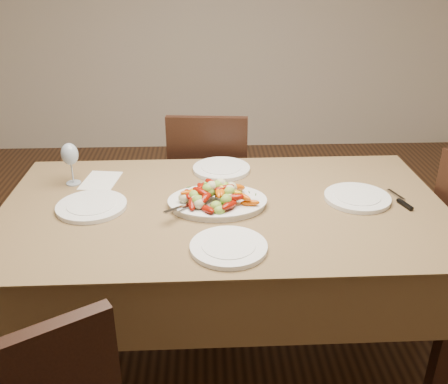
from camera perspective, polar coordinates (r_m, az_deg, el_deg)
name	(u,v)px	position (r m, az deg, el deg)	size (l,w,h in m)	color
dining_table	(224,281)	(2.26, 0.00, -10.12)	(1.84, 1.04, 0.76)	brown
chair_far	(210,186)	(2.91, -1.59, 0.72)	(0.42, 0.42, 0.95)	black
serving_platter	(217,203)	(2.06, -0.76, -1.28)	(0.40, 0.29, 0.02)	white
roasted_vegetables	(217,191)	(2.03, -0.77, 0.15)	(0.32, 0.22, 0.09)	#740D03
serving_spoon	(202,200)	(2.00, -2.58, -0.86)	(0.28, 0.06, 0.03)	#9EA0A8
plate_left	(92,206)	(2.11, -14.89, -1.60)	(0.29, 0.29, 0.02)	white
plate_right	(357,198)	(2.18, 14.98, -0.66)	(0.28, 0.28, 0.02)	white
plate_far	(221,169)	(2.39, -0.30, 2.64)	(0.27, 0.27, 0.02)	white
plate_near	(229,247)	(1.76, 0.53, -6.34)	(0.27, 0.27, 0.02)	white
wine_glass	(71,163)	(2.32, -17.10, 3.22)	(0.08, 0.08, 0.20)	#8C99A5
menu_card	(101,181)	(2.35, -13.91, 1.27)	(0.15, 0.21, 0.00)	silver
table_knife	(401,200)	(2.22, 19.53, -0.91)	(0.02, 0.20, 0.01)	#9EA0A8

